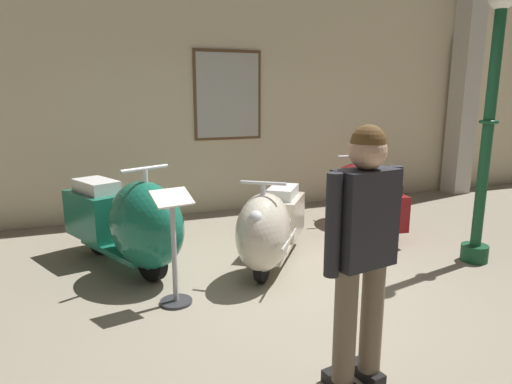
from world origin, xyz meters
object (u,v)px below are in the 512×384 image
at_px(scooter_2, 360,197).
at_px(visitor_0, 363,243).
at_px(scooter_0, 130,223).
at_px(lamppost, 488,125).
at_px(info_stanchion, 174,258).
at_px(scooter_1, 270,228).

bearing_deg(scooter_2, visitor_0, 153.97).
height_order(scooter_0, visitor_0, visitor_0).
height_order(lamppost, info_stanchion, lamppost).
distance_m(scooter_0, scooter_1, 1.41).
xyz_separation_m(lamppost, info_stanchion, (-3.22, 0.14, -1.05)).
bearing_deg(visitor_0, scooter_0, 14.92).
distance_m(scooter_1, visitor_0, 2.02).
xyz_separation_m(scooter_1, info_stanchion, (-1.06, -0.43, -0.03)).
bearing_deg(lamppost, scooter_1, 165.23).
xyz_separation_m(scooter_2, lamppost, (0.48, -1.49, 1.03)).
bearing_deg(scooter_1, scooter_0, -73.06).
xyz_separation_m(scooter_2, visitor_0, (-1.91, -2.87, 0.50)).
distance_m(scooter_2, lamppost, 1.88).
height_order(scooter_2, visitor_0, visitor_0).
bearing_deg(scooter_2, scooter_1, 126.44).
bearing_deg(info_stanchion, lamppost, -2.54).
xyz_separation_m(lamppost, visitor_0, (-2.39, -1.37, -0.53)).
distance_m(scooter_1, lamppost, 2.46).
xyz_separation_m(scooter_1, visitor_0, (-0.23, -1.94, 0.49)).
distance_m(lamppost, info_stanchion, 3.39).
xyz_separation_m(visitor_0, info_stanchion, (-0.83, 1.52, -0.52)).
relative_size(scooter_1, visitor_0, 0.97).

